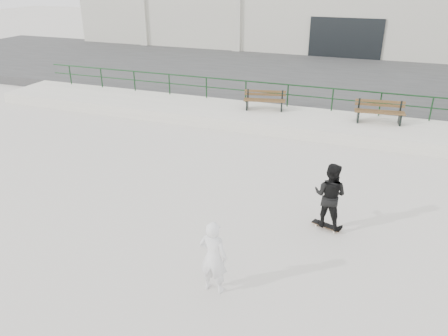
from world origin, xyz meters
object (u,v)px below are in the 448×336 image
at_px(bench_right, 379,112).
at_px(bench_left, 265,100).
at_px(seated_skater, 213,257).
at_px(skateboard, 326,226).
at_px(standing_skater, 330,195).

bearing_deg(bench_right, bench_left, 171.64).
height_order(bench_left, seated_skater, seated_skater).
bearing_deg(bench_right, skateboard, -103.03).
relative_size(standing_skater, seated_skater, 1.06).
distance_m(bench_left, standing_skater, 9.09).
xyz_separation_m(bench_right, standing_skater, (-0.84, -8.05, 0.03)).
xyz_separation_m(bench_left, skateboard, (4.02, -8.16, -0.85)).
bearing_deg(bench_left, standing_skater, -75.75).
relative_size(bench_left, bench_right, 0.95).
bearing_deg(bench_left, skateboard, -75.75).
xyz_separation_m(bench_left, seated_skater, (2.13, -11.46, -0.08)).
relative_size(skateboard, seated_skater, 0.48).
bearing_deg(seated_skater, skateboard, -119.29).
xyz_separation_m(standing_skater, seated_skater, (-1.89, -3.30, -0.14)).
height_order(bench_right, seated_skater, seated_skater).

